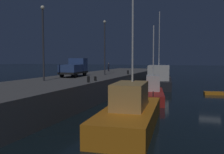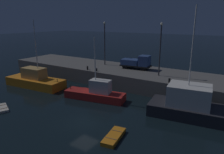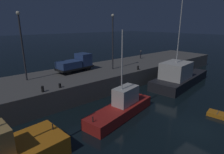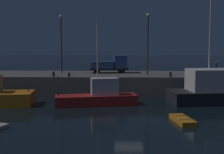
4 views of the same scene
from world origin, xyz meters
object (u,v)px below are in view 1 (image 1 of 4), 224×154
object	(u,v)px
dockworker	(109,66)
bollard_central	(95,79)
fishing_boat_white	(153,92)
fishing_trawler_red	(159,80)
bollard_west	(88,79)
lamp_post_west	(43,37)
utility_truck	(74,68)
rowboat_white_mid	(217,93)
bollard_east	(128,72)
fishing_boat_blue	(130,112)
lamp_post_east	(105,43)

from	to	relation	value
dockworker	bollard_central	world-z (taller)	dockworker
fishing_boat_white	bollard_central	distance (m)	7.13
fishing_trawler_red	bollard_west	size ratio (longest dim) A/B	20.78
dockworker	bollard_central	xyz separation A→B (m)	(-20.04, -5.96, -0.67)
lamp_post_west	dockworker	size ratio (longest dim) A/B	5.06
bollard_west	bollard_central	xyz separation A→B (m)	(1.92, 0.07, -0.07)
utility_truck	dockworker	xyz separation A→B (m)	(14.97, 0.70, -0.28)
rowboat_white_mid	bollard_east	bearing A→B (deg)	85.34
utility_truck	bollard_east	size ratio (longest dim) A/B	9.31
bollard_west	utility_truck	bearing A→B (deg)	37.33
fishing_boat_blue	rowboat_white_mid	size ratio (longest dim) A/B	3.16
lamp_post_west	bollard_west	bearing A→B (deg)	-90.21
lamp_post_west	bollard_central	xyz separation A→B (m)	(1.90, -5.29, -4.48)
fishing_boat_white	utility_truck	size ratio (longest dim) A/B	1.62
fishing_trawler_red	fishing_boat_white	bearing A→B (deg)	-173.61
fishing_boat_blue	lamp_post_west	size ratio (longest dim) A/B	1.35
fishing_trawler_red	dockworker	world-z (taller)	fishing_trawler_red
fishing_boat_blue	rowboat_white_mid	xyz separation A→B (m)	(19.85, -6.63, -0.89)
lamp_post_east	bollard_west	world-z (taller)	lamp_post_east
rowboat_white_mid	dockworker	world-z (taller)	dockworker
lamp_post_east	bollard_central	bearing A→B (deg)	-164.28
lamp_post_east	utility_truck	xyz separation A→B (m)	(-4.95, 2.44, -3.51)
bollard_east	rowboat_white_mid	bearing A→B (deg)	-94.66
fishing_boat_white	lamp_post_west	xyz separation A→B (m)	(-5.95, 10.88, 6.25)
dockworker	utility_truck	bearing A→B (deg)	-177.33
utility_truck	bollard_west	size ratio (longest dim) A/B	8.84
utility_truck	dockworker	world-z (taller)	utility_truck
fishing_boat_white	bollard_central	size ratio (longest dim) A/B	18.57
fishing_boat_blue	fishing_boat_white	world-z (taller)	fishing_boat_blue
fishing_trawler_red	dockworker	size ratio (longest dim) A/B	8.14
lamp_post_west	utility_truck	distance (m)	7.81
fishing_boat_blue	bollard_central	bearing A→B (deg)	37.21
fishing_trawler_red	bollard_east	distance (m)	6.53
lamp_post_east	bollard_west	size ratio (longest dim) A/B	12.84
fishing_boat_blue	dockworker	xyz separation A→B (m)	(28.31, 12.24, 2.30)
rowboat_white_mid	dockworker	bearing A→B (deg)	65.86
fishing_boat_blue	bollard_east	size ratio (longest dim) A/B	18.40
fishing_boat_white	bollard_west	size ratio (longest dim) A/B	14.28
fishing_boat_blue	lamp_post_west	world-z (taller)	fishing_boat_blue
rowboat_white_mid	bollard_west	distance (m)	18.81
rowboat_white_mid	bollard_west	xyz separation A→B (m)	(-13.50, 12.84, 2.59)
utility_truck	dockworker	size ratio (longest dim) A/B	3.46
fishing_boat_blue	lamp_post_east	distance (m)	21.32
fishing_boat_blue	bollard_east	distance (m)	21.88
lamp_post_east	dockworker	distance (m)	11.16
fishing_boat_blue	lamp_post_east	world-z (taller)	fishing_boat_blue
fishing_boat_blue	rowboat_white_mid	distance (m)	20.95
utility_truck	dockworker	distance (m)	14.99
fishing_boat_white	bollard_west	xyz separation A→B (m)	(-5.97, 5.52, 1.84)
lamp_post_west	bollard_east	bearing A→B (deg)	-20.12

